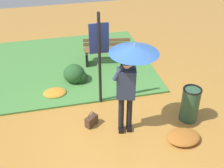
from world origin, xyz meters
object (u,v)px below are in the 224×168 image
object	(u,v)px
info_sign_post	(99,49)
trash_bin	(190,104)
park_bench	(108,51)
person_with_umbrella	(131,67)
handbag	(91,121)

from	to	relation	value
info_sign_post	trash_bin	distance (m)	2.36
info_sign_post	park_bench	size ratio (longest dim) A/B	1.64
person_with_umbrella	trash_bin	world-z (taller)	person_with_umbrella
info_sign_post	handbag	size ratio (longest dim) A/B	6.22
person_with_umbrella	trash_bin	size ratio (longest dim) A/B	2.45
person_with_umbrella	park_bench	distance (m)	3.19
park_bench	trash_bin	bearing A→B (deg)	-67.90
person_with_umbrella	info_sign_post	size ratio (longest dim) A/B	0.89
person_with_umbrella	info_sign_post	world-z (taller)	info_sign_post
person_with_umbrella	trash_bin	distance (m)	1.81
person_with_umbrella	trash_bin	xyz separation A→B (m)	(1.41, -0.02, -1.13)
handbag	trash_bin	size ratio (longest dim) A/B	0.44
info_sign_post	park_bench	xyz separation A→B (m)	(0.60, 1.88, -1.04)
park_bench	info_sign_post	bearing A→B (deg)	-107.71
trash_bin	park_bench	bearing A→B (deg)	112.10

